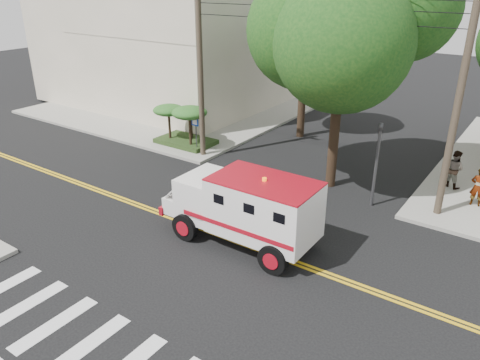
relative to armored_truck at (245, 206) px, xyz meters
The scene contains 13 objects.
ground 1.88m from the armored_truck, behind, with size 100.00×100.00×0.00m, color black.
sidewalk_nw 19.88m from the armored_truck, 137.51° to the left, with size 17.00×17.00×0.15m, color gray.
building_left 22.61m from the armored_truck, 138.14° to the left, with size 16.00×14.00×10.00m, color beige.
utility_pole_left 9.43m from the armored_truck, 138.76° to the left, with size 0.28×0.28×9.00m, color #382D23.
utility_pole_right 8.54m from the armored_truck, 49.65° to the left, with size 0.28×0.28×9.00m, color #382D23.
tree_main 8.38m from the armored_truck, 82.38° to the left, with size 6.08×5.70×9.85m.
tree_left 12.99m from the armored_truck, 108.03° to the left, with size 4.48×4.20×7.70m.
traffic_signal 6.15m from the armored_truck, 64.01° to the left, with size 0.15×0.18×3.60m.
accessibility_sign 9.51m from the armored_truck, 140.36° to the left, with size 0.45×0.10×2.02m.
palm_planter 10.76m from the armored_truck, 142.71° to the left, with size 3.52×2.63×2.36m.
armored_truck is the anchor object (origin of this frame).
pedestrian_a 9.93m from the armored_truck, 50.73° to the left, with size 0.60×0.40×1.65m, color gray.
pedestrian_b 10.39m from the armored_truck, 60.88° to the left, with size 0.84×0.65×1.72m, color gray.
Camera 1 is at (9.31, -11.98, 8.95)m, focal length 35.00 mm.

